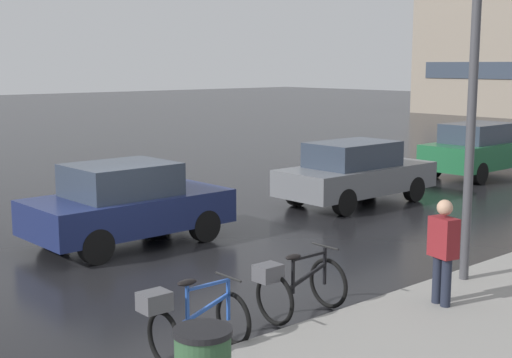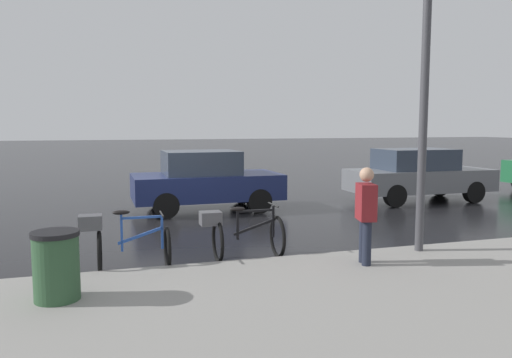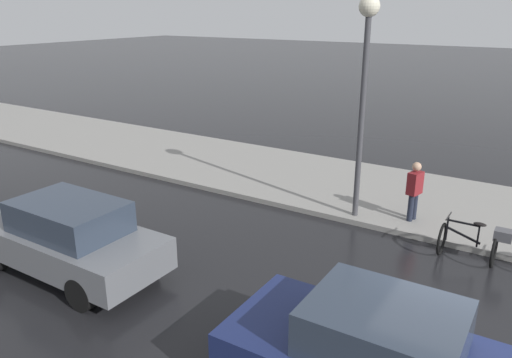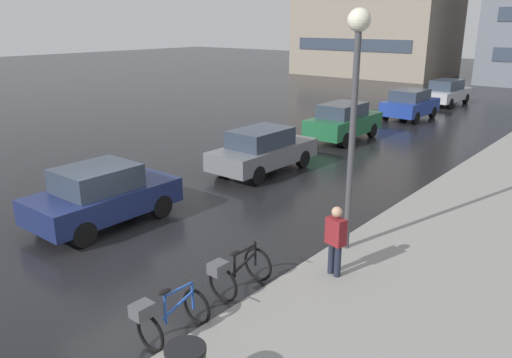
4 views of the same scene
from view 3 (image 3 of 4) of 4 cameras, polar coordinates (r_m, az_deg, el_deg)
name	(u,v)px [view 3 (image 3 of 4)]	position (r m, az deg, el deg)	size (l,w,h in m)	color
ground_plane	(466,351)	(8.99, 22.89, -17.66)	(140.00, 140.00, 0.00)	black
sidewalk_kerb	(203,159)	(17.85, -6.09, 2.32)	(4.80, 60.00, 0.14)	gray
bicycle_second	(475,241)	(11.56, 23.78, -6.55)	(0.74, 1.37, 0.94)	black
car_navy	(373,357)	(7.12, 13.20, -19.18)	(1.95, 3.91, 1.60)	navy
car_grey	(68,237)	(10.76, -20.71, -6.20)	(1.80, 4.28, 1.57)	slate
pedestrian	(414,190)	(12.80, 17.64, -1.24)	(0.45, 0.33, 1.64)	#1E2333
streetlamp	(365,64)	(12.08, 12.39, 12.70)	(0.48, 0.48, 5.43)	#424247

